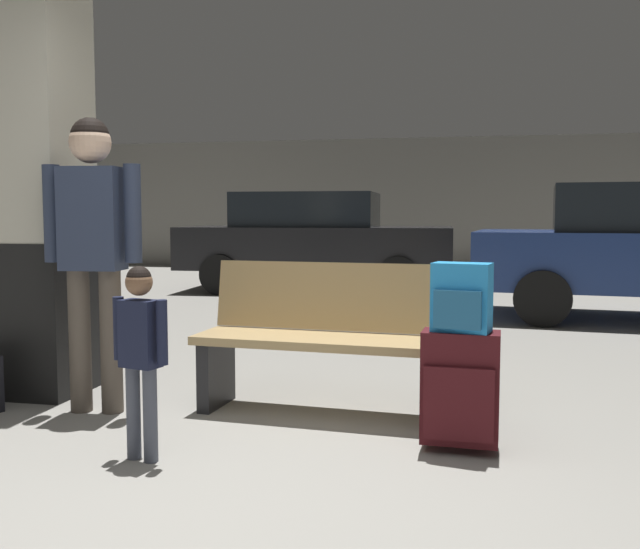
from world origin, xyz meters
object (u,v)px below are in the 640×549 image
at_px(suitcase, 460,388).
at_px(adult, 93,232).
at_px(structural_pillar, 37,190).
at_px(bench, 332,339).
at_px(parked_car_far, 315,239).
at_px(backpack_bright, 461,298).
at_px(child, 140,342).

height_order(suitcase, adult, adult).
distance_m(structural_pillar, bench, 2.17).
xyz_separation_m(bench, suitcase, (0.75, -0.57, -0.12)).
distance_m(bench, parked_car_far, 6.79).
distance_m(structural_pillar, parked_car_far, 6.57).
height_order(suitcase, backpack_bright, backpack_bright).
xyz_separation_m(bench, parked_car_far, (-1.51, 6.61, 0.36)).
distance_m(suitcase, parked_car_far, 7.55).
bearing_deg(structural_pillar, adult, -31.22).
relative_size(suitcase, parked_car_far, 0.15).
height_order(backpack_bright, child, backpack_bright).
bearing_deg(structural_pillar, child, -41.42).
bearing_deg(suitcase, parked_car_far, 107.52).
xyz_separation_m(bench, child, (-0.74, -1.01, 0.14)).
height_order(bench, adult, adult).
bearing_deg(child, suitcase, 16.39).
xyz_separation_m(structural_pillar, suitcase, (2.73, -0.65, -1.02)).
bearing_deg(child, bench, 53.75).
bearing_deg(parked_car_far, suitcase, -72.48).
bearing_deg(child, backpack_bright, 16.39).
bearing_deg(bench, suitcase, -37.15).
bearing_deg(parked_car_far, backpack_bright, -72.49).
xyz_separation_m(bench, adult, (-1.39, -0.28, 0.64)).
distance_m(child, adult, 1.09).
distance_m(bench, suitcase, 0.95).
height_order(bench, backpack_bright, backpack_bright).
bearing_deg(adult, suitcase, -7.74).
bearing_deg(suitcase, bench, 142.85).
relative_size(backpack_bright, adult, 0.19).
bearing_deg(child, adult, 131.37).
bearing_deg(suitcase, structural_pillar, 166.64).
distance_m(backpack_bright, child, 1.57).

